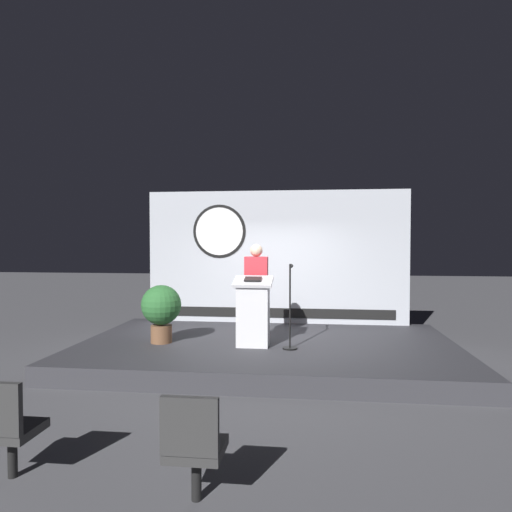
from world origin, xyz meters
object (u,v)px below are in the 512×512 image
object	(u,v)px
speaker_person	(256,291)
audience_chair_left	(194,443)
potted_plant	(161,308)
audience_chair_right	(6,424)
microphone_stand	(290,319)
podium	(253,312)

from	to	relation	value
speaker_person	audience_chair_left	world-z (taller)	speaker_person
potted_plant	audience_chair_right	world-z (taller)	potted_plant
potted_plant	audience_chair_right	xyz separation A→B (m)	(-0.01, -4.04, -0.40)
speaker_person	audience_chair_left	distance (m)	4.66
audience_chair_left	audience_chair_right	distance (m)	1.67
audience_chair_left	audience_chair_right	size ratio (longest dim) A/B	1.00
speaker_person	potted_plant	size ratio (longest dim) A/B	1.70
potted_plant	audience_chair_right	distance (m)	4.06
potted_plant	audience_chair_left	bearing A→B (deg)	-68.43
speaker_person	microphone_stand	bearing A→B (deg)	-42.88
speaker_person	microphone_stand	world-z (taller)	speaker_person
microphone_stand	audience_chair_right	distance (m)	4.48
potted_plant	audience_chair_left	world-z (taller)	potted_plant
microphone_stand	audience_chair_left	distance (m)	4.09
audience_chair_right	speaker_person	bearing A→B (deg)	70.25
podium	speaker_person	bearing A→B (deg)	90.46
audience_chair_left	potted_plant	bearing A→B (deg)	111.57
audience_chair_right	potted_plant	bearing A→B (deg)	89.86
podium	speaker_person	size ratio (longest dim) A/B	0.69
microphone_stand	audience_chair_right	bearing A→B (deg)	-119.78
potted_plant	speaker_person	bearing A→B (deg)	14.93
microphone_stand	podium	bearing A→B (deg)	171.10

